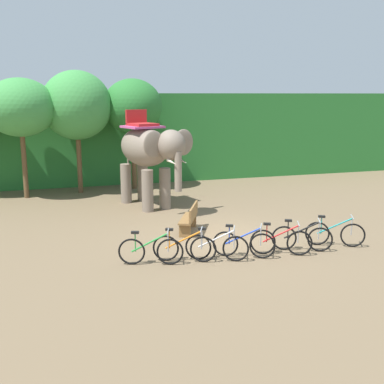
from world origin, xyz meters
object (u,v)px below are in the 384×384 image
bike_teal (335,233)px  bike_blue (244,244)px  tree_far_left (133,107)px  bike_orange (184,248)px  tree_left (77,106)px  wooden_bench (190,218)px  bike_white (217,247)px  bike_red (281,241)px  elephant (148,152)px  bike_black (302,238)px  bike_green (151,251)px  tree_right (20,108)px

bike_teal → bike_blue: bearing=-177.5°
tree_far_left → bike_orange: 10.79m
tree_left → wooden_bench: size_ratio=3.53×
bike_white → bike_teal: bearing=2.4°
bike_orange → tree_left: bearing=101.7°
bike_red → tree_left: bearing=115.0°
tree_far_left → elephant: 4.23m
bike_red → bike_black: same height
bike_orange → bike_red: bearing=-5.5°
elephant → wooden_bench: (0.56, -3.74, -1.72)m
bike_red → bike_blue: bearing=174.1°
wooden_bench → bike_blue: bearing=-75.2°
bike_green → bike_black: bearing=-1.9°
tree_right → bike_orange: (4.36, -9.52, -3.44)m
tree_left → bike_orange: size_ratio=3.39×
bike_black → bike_teal: bearing=5.1°
bike_green → bike_teal: (5.48, -0.04, 0.00)m
bike_teal → bike_green: bearing=179.6°
bike_blue → bike_teal: size_ratio=1.00×
bike_red → bike_teal: 1.88m
bike_orange → bike_white: same height
tree_right → tree_left: tree_left is taller
tree_right → tree_far_left: tree_far_left is taller
bike_black → bike_green: bearing=178.1°
bike_green → bike_red: bearing=-4.5°
bike_green → elephant: bearing=78.7°
tree_far_left → bike_red: (2.25, -10.48, -3.43)m
tree_right → bike_white: size_ratio=3.20×
bike_teal → bike_red: bearing=-172.7°
elephant → wooden_bench: size_ratio=2.77×
bike_white → bike_red: 1.86m
bike_black → elephant: bearing=115.5°
bike_black → bike_teal: size_ratio=1.02×
bike_green → bike_white: (1.75, -0.20, 0.00)m
wooden_bench → tree_right: bearing=127.2°
bike_green → bike_orange: same height
tree_right → elephant: bearing=-34.2°
tree_left → bike_blue: size_ratio=3.51×
tree_right → bike_white: 11.53m
tree_far_left → wooden_bench: (0.47, -7.66, -3.34)m
bike_red → wooden_bench: (-1.78, 2.83, 0.09)m
bike_white → bike_blue: bearing=2.1°
bike_black → wooden_bench: bike_black is taller
bike_green → tree_right: bearing=110.0°
bike_orange → tree_right: bearing=114.6°
elephant → bike_white: size_ratio=2.68×
bike_blue → bike_red: size_ratio=0.97×
tree_right → tree_far_left: (4.81, 0.70, -0.01)m
bike_teal → wooden_bench: bearing=144.7°
bike_blue → bike_black: 1.80m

